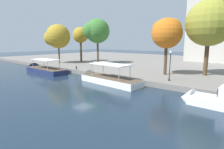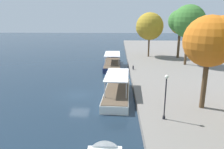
{
  "view_description": "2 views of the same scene",
  "coord_description": "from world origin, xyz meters",
  "px_view_note": "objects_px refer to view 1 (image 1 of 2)",
  "views": [
    {
      "loc": [
        18.95,
        -15.8,
        6.4
      ],
      "look_at": [
        -0.33,
        6.49,
        1.18
      ],
      "focal_mm": 29.28,
      "sensor_mm": 36.0,
      "label": 1
    },
    {
      "loc": [
        26.87,
        5.24,
        10.32
      ],
      "look_at": [
        -5.22,
        4.3,
        1.52
      ],
      "focal_mm": 34.34,
      "sensor_mm": 36.0,
      "label": 2
    }
  ],
  "objects_px": {
    "tree_1": "(167,32)",
    "tree_3": "(57,37)",
    "tree_5": "(96,31)",
    "lamp_post": "(170,64)",
    "tour_boat_1": "(106,80)",
    "mooring_bollard_0": "(76,67)",
    "tree_0": "(80,35)",
    "tour_boat_0": "(44,71)",
    "tree_2": "(212,20)"
  },
  "relations": [
    {
      "from": "tree_0",
      "to": "tree_5",
      "type": "relative_size",
      "value": 0.85
    },
    {
      "from": "tree_1",
      "to": "tree_3",
      "type": "distance_m",
      "value": 30.44
    },
    {
      "from": "tree_0",
      "to": "tree_1",
      "type": "xyz_separation_m",
      "value": [
        28.92,
        -4.94,
        -0.36
      ]
    },
    {
      "from": "tree_1",
      "to": "tree_5",
      "type": "xyz_separation_m",
      "value": [
        -21.39,
        4.13,
        1.17
      ]
    },
    {
      "from": "tour_boat_0",
      "to": "tree_2",
      "type": "xyz_separation_m",
      "value": [
        28.93,
        14.13,
        9.63
      ]
    },
    {
      "from": "tour_boat_0",
      "to": "lamp_post",
      "type": "distance_m",
      "value": 26.69
    },
    {
      "from": "lamp_post",
      "to": "tree_1",
      "type": "xyz_separation_m",
      "value": [
        -2.84,
        4.68,
        4.77
      ]
    },
    {
      "from": "tree_0",
      "to": "tree_5",
      "type": "xyz_separation_m",
      "value": [
        7.53,
        -0.82,
        0.81
      ]
    },
    {
      "from": "tree_1",
      "to": "tree_3",
      "type": "bearing_deg",
      "value": -176.39
    },
    {
      "from": "lamp_post",
      "to": "tree_2",
      "type": "xyz_separation_m",
      "value": [
        3.01,
        8.5,
        6.63
      ]
    },
    {
      "from": "tour_boat_0",
      "to": "lamp_post",
      "type": "relative_size",
      "value": 2.79
    },
    {
      "from": "tree_2",
      "to": "tree_3",
      "type": "distance_m",
      "value": 36.73
    },
    {
      "from": "tree_1",
      "to": "tree_0",
      "type": "bearing_deg",
      "value": 170.3
    },
    {
      "from": "lamp_post",
      "to": "mooring_bollard_0",
      "type": "bearing_deg",
      "value": -175.25
    },
    {
      "from": "lamp_post",
      "to": "tree_3",
      "type": "distance_m",
      "value": 33.64
    },
    {
      "from": "tree_5",
      "to": "tree_3",
      "type": "bearing_deg",
      "value": -146.08
    },
    {
      "from": "mooring_bollard_0",
      "to": "tree_0",
      "type": "relative_size",
      "value": 0.07
    },
    {
      "from": "tour_boat_0",
      "to": "tree_0",
      "type": "relative_size",
      "value": 1.22
    },
    {
      "from": "tree_1",
      "to": "tree_3",
      "type": "xyz_separation_m",
      "value": [
        -30.38,
        -1.92,
        -0.24
      ]
    },
    {
      "from": "tour_boat_0",
      "to": "tree_3",
      "type": "bearing_deg",
      "value": -49.22
    },
    {
      "from": "tour_boat_0",
      "to": "tour_boat_1",
      "type": "height_order",
      "value": "tour_boat_1"
    },
    {
      "from": "tour_boat_1",
      "to": "tree_1",
      "type": "relative_size",
      "value": 1.24
    },
    {
      "from": "tour_boat_0",
      "to": "tree_5",
      "type": "relative_size",
      "value": 1.04
    },
    {
      "from": "tree_2",
      "to": "tour_boat_0",
      "type": "bearing_deg",
      "value": -153.96
    },
    {
      "from": "tour_boat_0",
      "to": "tree_0",
      "type": "xyz_separation_m",
      "value": [
        -5.84,
        15.26,
        8.13
      ]
    },
    {
      "from": "tree_2",
      "to": "tree_3",
      "type": "xyz_separation_m",
      "value": [
        -36.22,
        -5.74,
        -2.1
      ]
    },
    {
      "from": "tour_boat_1",
      "to": "mooring_bollard_0",
      "type": "bearing_deg",
      "value": -11.2
    },
    {
      "from": "lamp_post",
      "to": "tree_5",
      "type": "xyz_separation_m",
      "value": [
        -24.23,
        8.81,
        5.94
      ]
    },
    {
      "from": "tour_boat_1",
      "to": "lamp_post",
      "type": "bearing_deg",
      "value": -149.31
    },
    {
      "from": "tree_0",
      "to": "tree_3",
      "type": "xyz_separation_m",
      "value": [
        -1.46,
        -6.86,
        -0.6
      ]
    },
    {
      "from": "tour_boat_0",
      "to": "mooring_bollard_0",
      "type": "height_order",
      "value": "tour_boat_0"
    },
    {
      "from": "mooring_bollard_0",
      "to": "lamp_post",
      "type": "height_order",
      "value": "lamp_post"
    },
    {
      "from": "lamp_post",
      "to": "tree_1",
      "type": "relative_size",
      "value": 0.45
    },
    {
      "from": "tour_boat_1",
      "to": "tree_5",
      "type": "bearing_deg",
      "value": -37.18
    },
    {
      "from": "tour_boat_1",
      "to": "tree_5",
      "type": "distance_m",
      "value": 22.34
    },
    {
      "from": "tree_1",
      "to": "tree_5",
      "type": "bearing_deg",
      "value": 169.08
    },
    {
      "from": "tree_2",
      "to": "tree_5",
      "type": "relative_size",
      "value": 1.08
    },
    {
      "from": "lamp_post",
      "to": "tree_3",
      "type": "relative_size",
      "value": 0.42
    },
    {
      "from": "tour_boat_0",
      "to": "tree_5",
      "type": "height_order",
      "value": "tree_5"
    },
    {
      "from": "mooring_bollard_0",
      "to": "tree_5",
      "type": "bearing_deg",
      "value": 113.56
    },
    {
      "from": "tree_3",
      "to": "tour_boat_1",
      "type": "bearing_deg",
      "value": -16.41
    },
    {
      "from": "mooring_bollard_0",
      "to": "tree_1",
      "type": "xyz_separation_m",
      "value": [
        16.83,
        6.32,
        6.91
      ]
    },
    {
      "from": "lamp_post",
      "to": "tree_0",
      "type": "height_order",
      "value": "tree_0"
    },
    {
      "from": "tour_boat_0",
      "to": "tour_boat_1",
      "type": "relative_size",
      "value": 1.01
    },
    {
      "from": "mooring_bollard_0",
      "to": "tree_1",
      "type": "height_order",
      "value": "tree_1"
    },
    {
      "from": "tour_boat_0",
      "to": "tree_1",
      "type": "distance_m",
      "value": 26.45
    },
    {
      "from": "tree_0",
      "to": "tree_3",
      "type": "bearing_deg",
      "value": -101.98
    },
    {
      "from": "tree_0",
      "to": "tree_2",
      "type": "height_order",
      "value": "tree_2"
    },
    {
      "from": "lamp_post",
      "to": "tree_5",
      "type": "distance_m",
      "value": 26.45
    },
    {
      "from": "tree_2",
      "to": "tree_3",
      "type": "relative_size",
      "value": 1.21
    }
  ]
}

